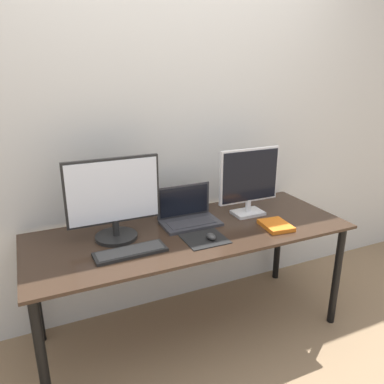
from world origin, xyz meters
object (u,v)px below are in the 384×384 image
(mouse, at_px, (211,237))
(book, at_px, (276,225))
(monitor_right, at_px, (249,180))
(laptop, at_px, (188,214))
(monitor_left, at_px, (114,199))

(mouse, bearing_deg, book, -0.51)
(monitor_right, bearing_deg, book, -81.24)
(monitor_right, bearing_deg, mouse, -148.00)
(monitor_right, distance_m, mouse, 0.51)
(monitor_right, relative_size, laptop, 1.24)
(monitor_left, relative_size, mouse, 7.38)
(monitor_left, distance_m, mouse, 0.57)
(laptop, relative_size, mouse, 5.03)
(monitor_right, distance_m, book, 0.33)
(monitor_left, relative_size, laptop, 1.47)
(book, bearing_deg, monitor_left, 164.51)
(monitor_left, bearing_deg, book, -15.49)
(mouse, bearing_deg, monitor_left, 152.34)
(monitor_left, height_order, book, monitor_left)
(laptop, distance_m, mouse, 0.29)
(book, bearing_deg, mouse, 179.49)
(monitor_left, xyz_separation_m, book, (0.90, -0.25, -0.22))
(laptop, relative_size, book, 1.68)
(laptop, bearing_deg, book, -33.17)
(mouse, relative_size, book, 0.33)
(monitor_left, relative_size, book, 2.46)
(laptop, height_order, book, laptop)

